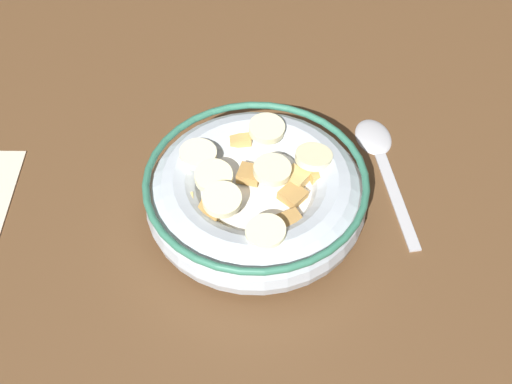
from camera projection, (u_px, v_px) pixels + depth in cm
name	position (u px, v px, depth cm)	size (l,w,h in cm)	color
ground_plane	(256.00, 222.00, 58.54)	(108.68, 108.68, 2.00)	brown
cereal_bowl	(256.00, 195.00, 55.75)	(17.93, 17.93, 5.61)	#B2BCC6
spoon	(379.00, 149.00, 62.25)	(15.30, 6.71, 0.80)	#B7B7BC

